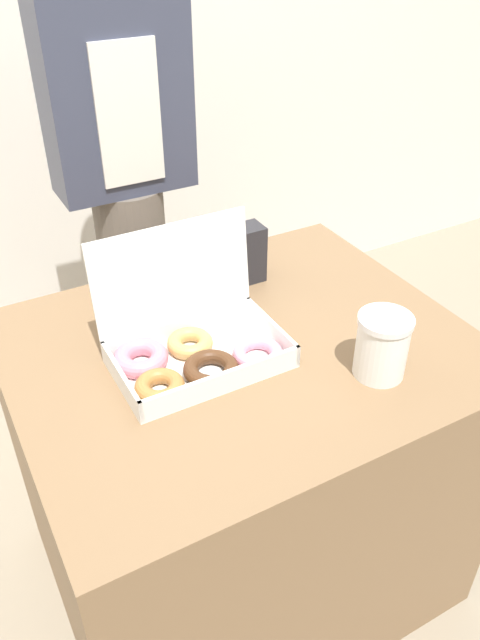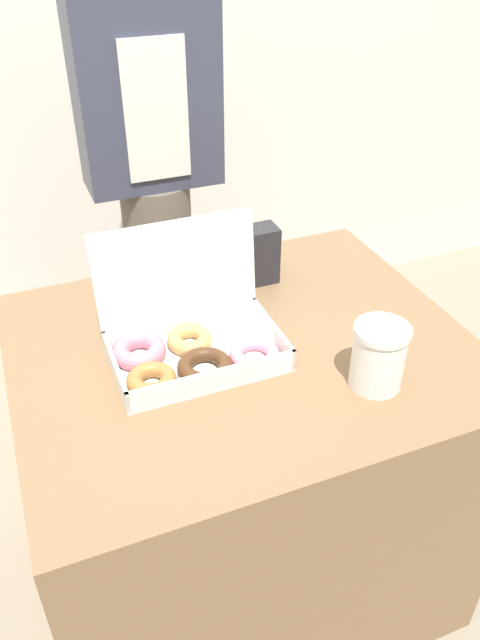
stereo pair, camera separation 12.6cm
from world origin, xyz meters
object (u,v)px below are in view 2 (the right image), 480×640
at_px(donut_box, 187,344).
at_px(napkin_holder, 258,255).
at_px(person_customer, 154,174).
at_px(coffee_cup, 379,356).

relative_size(donut_box, napkin_holder, 2.53).
bearing_deg(person_customer, napkin_holder, -73.55).
relative_size(coffee_cup, napkin_holder, 0.94).
bearing_deg(donut_box, napkin_holder, 42.42).
xyz_separation_m(donut_box, napkin_holder, (0.25, 0.23, 0.03)).
height_order(coffee_cup, person_customer, person_customer).
height_order(donut_box, napkin_holder, donut_box).
height_order(napkin_holder, person_customer, person_customer).
distance_m(coffee_cup, napkin_holder, 0.44).
bearing_deg(person_customer, donut_box, -100.52).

